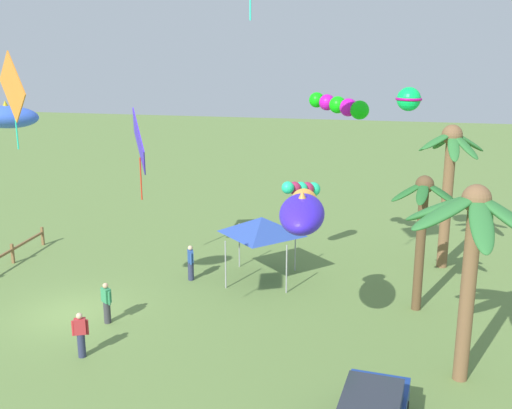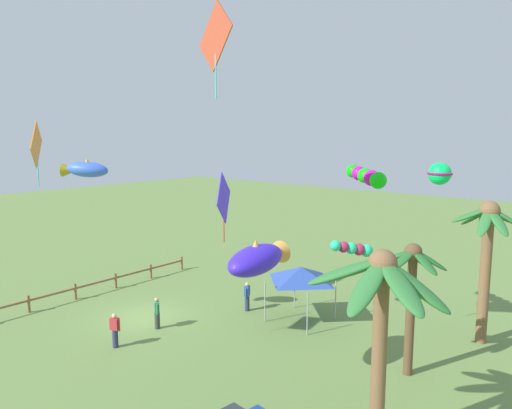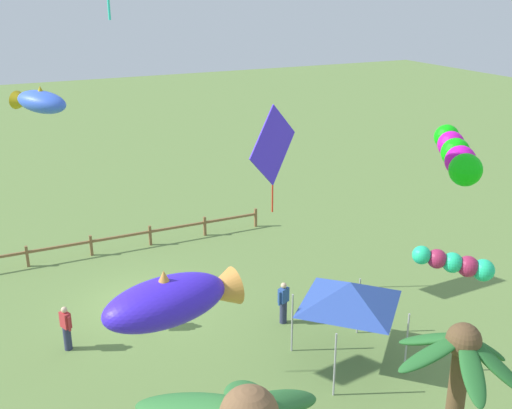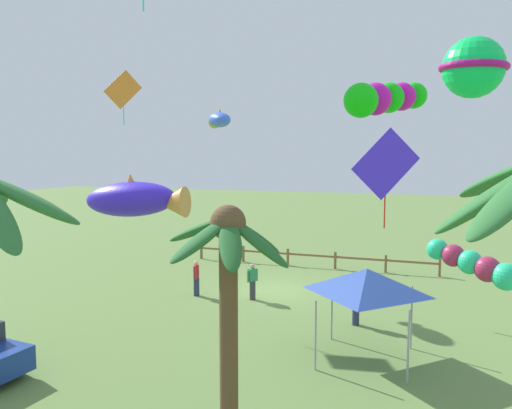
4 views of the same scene
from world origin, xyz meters
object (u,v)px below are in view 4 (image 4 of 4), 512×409
(kite_diamond_3, at_px, (386,165))
(kite_fish_5, at_px, (137,199))
(kite_ball_6, at_px, (473,68))
(festival_tent, at_px, (367,281))
(spectator_1, at_px, (356,304))
(spectator_2, at_px, (253,281))
(palm_tree_2, at_px, (228,281))
(kite_diamond_0, at_px, (123,90))
(kite_fish_2, at_px, (219,120))
(kite_tube_7, at_px, (385,98))
(spectator_0, at_px, (196,278))
(kite_tube_1, at_px, (474,264))

(kite_diamond_3, xyz_separation_m, kite_fish_5, (6.48, 7.98, -0.88))
(kite_ball_6, bearing_deg, festival_tent, -68.59)
(spectator_1, distance_m, spectator_2, 5.04)
(palm_tree_2, relative_size, festival_tent, 1.88)
(kite_diamond_0, height_order, kite_fish_5, kite_diamond_0)
(kite_fish_2, relative_size, kite_tube_7, 0.88)
(kite_diamond_3, distance_m, kite_tube_7, 8.79)
(kite_fish_5, bearing_deg, kite_ball_6, 158.83)
(spectator_1, bearing_deg, kite_ball_6, 108.75)
(palm_tree_2, xyz_separation_m, kite_fish_2, (5.89, -13.31, 4.03))
(spectator_1, bearing_deg, spectator_0, -12.05)
(kite_tube_1, bearing_deg, spectator_1, -50.85)
(kite_diamond_0, distance_m, kite_tube_7, 14.05)
(spectator_1, distance_m, kite_fish_5, 9.02)
(palm_tree_2, height_order, kite_ball_6, kite_ball_6)
(palm_tree_2, height_order, kite_diamond_0, kite_diamond_0)
(spectator_2, relative_size, kite_diamond_0, 0.65)
(palm_tree_2, distance_m, kite_fish_5, 6.16)
(spectator_0, relative_size, kite_tube_1, 0.71)
(kite_ball_6, xyz_separation_m, kite_tube_7, (1.65, -2.78, -0.16))
(kite_tube_1, distance_m, kite_fish_5, 9.51)
(spectator_1, distance_m, festival_tent, 3.52)
(spectator_1, height_order, kite_fish_2, kite_fish_2)
(kite_fish_5, bearing_deg, palm_tree_2, 138.67)
(spectator_1, bearing_deg, kite_diamond_3, -107.27)
(kite_tube_1, xyz_separation_m, kite_ball_6, (0.54, 4.55, 4.28))
(kite_ball_6, bearing_deg, spectator_1, -71.25)
(spectator_2, xyz_separation_m, kite_ball_6, (-7.75, 10.76, 6.96))
(palm_tree_2, height_order, kite_tube_7, kite_tube_7)
(kite_diamond_3, distance_m, kite_ball_6, 11.75)
(spectator_0, height_order, kite_tube_7, kite_tube_7)
(palm_tree_2, xyz_separation_m, kite_diamond_3, (-1.93, -11.98, 1.98))
(festival_tent, distance_m, kite_diamond_3, 6.43)
(spectator_1, relative_size, kite_tube_1, 0.71)
(kite_fish_5, height_order, kite_ball_6, kite_ball_6)
(spectator_0, height_order, kite_ball_6, kite_ball_6)
(spectator_1, bearing_deg, kite_fish_5, 44.14)
(palm_tree_2, bearing_deg, spectator_1, -97.01)
(spectator_0, height_order, kite_fish_5, kite_fish_5)
(kite_tube_7, bearing_deg, spectator_1, -77.35)
(palm_tree_2, height_order, festival_tent, palm_tree_2)
(festival_tent, height_order, kite_fish_5, kite_fish_5)
(kite_fish_2, bearing_deg, kite_tube_7, 130.43)
(festival_tent, height_order, kite_tube_7, kite_tube_7)
(palm_tree_2, xyz_separation_m, kite_ball_6, (-4.22, -0.61, 3.87))
(kite_diamond_0, relative_size, kite_fish_5, 0.74)
(spectator_2, distance_m, kite_fish_5, 8.53)
(spectator_1, xyz_separation_m, kite_tube_1, (-3.58, 4.40, 2.68))
(festival_tent, xyz_separation_m, kite_fish_2, (7.78, -6.77, 5.47))
(kite_fish_2, height_order, kite_tube_7, kite_fish_2)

